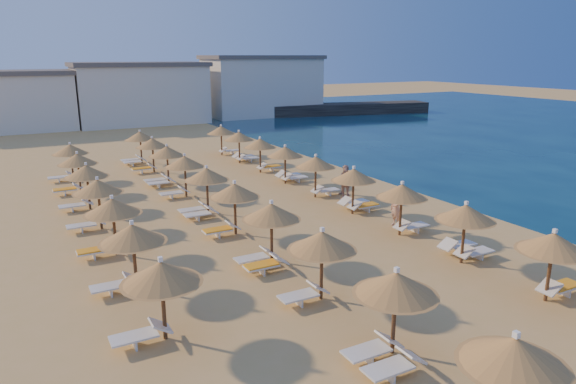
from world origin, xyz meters
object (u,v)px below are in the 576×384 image
parasol_row_west (220,183)px  parasol_row_east (334,169)px  jetty (327,109)px  beachgoer_c (345,184)px  beachgoer_a (396,208)px  beachgoer_b (346,180)px

parasol_row_west → parasol_row_east: bearing=0.0°
jetty → beachgoer_c: (-22.95, -37.79, 0.20)m
jetty → beachgoer_c: bearing=-109.3°
parasol_row_east → parasol_row_west: (-6.63, 0.00, 0.00)m
parasol_row_west → beachgoer_a: parasol_row_west is taller
beachgoer_a → parasol_row_east: bearing=-170.3°
parasol_row_west → beachgoer_b: parasol_row_west is taller
jetty → beachgoer_a: size_ratio=15.99×
parasol_row_west → beachgoer_c: parasol_row_west is taller
parasol_row_east → beachgoer_b: (1.80, 1.36, -1.15)m
beachgoer_c → beachgoer_a: size_ratio=1.01×
jetty → parasol_row_east: parasol_row_east is taller
beachgoer_a → parasol_row_west: bearing=-120.5°
jetty → parasol_row_east: bearing=-110.2°
beachgoer_c → beachgoer_b: beachgoer_c is taller
parasol_row_east → beachgoer_c: 1.72m
parasol_row_west → beachgoer_b: 8.62m
jetty → parasol_row_east: size_ratio=0.83×
parasol_row_east → parasol_row_west: bearing=180.0°
parasol_row_west → beachgoer_a: size_ratio=19.25×
beachgoer_c → parasol_row_east: bearing=-106.1°
beachgoer_b → beachgoer_a: 6.00m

